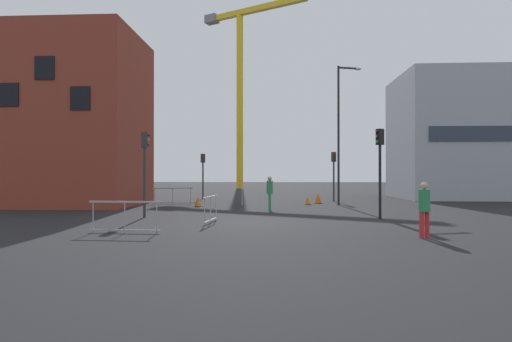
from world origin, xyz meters
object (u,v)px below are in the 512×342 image
(traffic_cone_by_barrier, at_px, (318,199))
(traffic_light_near, at_px, (145,160))
(traffic_light_verge, at_px, (203,168))
(traffic_cone_orange, at_px, (308,201))
(construction_crane, at_px, (241,72))
(pedestrian_waiting, at_px, (424,206))
(traffic_light_corner, at_px, (334,168))
(streetlamp_tall, at_px, (341,125))
(traffic_cone_striped, at_px, (198,202))
(traffic_light_median, at_px, (380,158))
(pedestrian_walking, at_px, (270,190))

(traffic_cone_by_barrier, bearing_deg, traffic_light_near, -133.25)
(traffic_light_verge, bearing_deg, traffic_cone_orange, -36.60)
(construction_crane, height_order, pedestrian_waiting, construction_crane)
(construction_crane, xyz_separation_m, traffic_cone_orange, (6.73, -27.98, -15.48))
(traffic_light_corner, bearing_deg, pedestrian_waiting, -88.36)
(streetlamp_tall, xyz_separation_m, traffic_cone_orange, (-2.08, 0.18, -4.83))
(construction_crane, xyz_separation_m, traffic_light_verge, (-1.16, -22.12, -13.29))
(construction_crane, height_order, traffic_light_corner, construction_crane)
(traffic_light_corner, height_order, traffic_cone_orange, traffic_light_corner)
(traffic_cone_by_barrier, height_order, traffic_cone_orange, traffic_cone_by_barrier)
(construction_crane, bearing_deg, traffic_cone_striped, -90.05)
(traffic_light_near, distance_m, traffic_cone_orange, 11.58)
(traffic_light_verge, height_order, pedestrian_waiting, traffic_light_verge)
(traffic_light_verge, relative_size, traffic_cone_striped, 6.04)
(traffic_light_median, height_order, traffic_cone_striped, traffic_light_median)
(construction_crane, height_order, traffic_light_median, construction_crane)
(traffic_cone_striped, xyz_separation_m, traffic_cone_orange, (6.76, 1.89, -0.04))
(traffic_light_near, xyz_separation_m, traffic_light_verge, (0.11, 13.89, -0.18))
(pedestrian_waiting, bearing_deg, traffic_light_near, 153.39)
(construction_crane, relative_size, traffic_cone_striped, 41.05)
(construction_crane, height_order, traffic_light_near, construction_crane)
(traffic_light_corner, height_order, pedestrian_walking, traffic_light_corner)
(construction_crane, bearing_deg, pedestrian_walking, -82.29)
(traffic_light_corner, relative_size, pedestrian_walking, 1.92)
(traffic_light_corner, distance_m, traffic_light_median, 11.09)
(construction_crane, xyz_separation_m, traffic_light_corner, (8.81, -25.02, -13.31))
(pedestrian_waiting, bearing_deg, traffic_light_verge, 118.55)
(streetlamp_tall, xyz_separation_m, traffic_cone_striped, (-8.84, -1.72, -4.79))
(traffic_cone_by_barrier, bearing_deg, pedestrian_walking, -120.42)
(construction_crane, relative_size, traffic_light_median, 6.16)
(traffic_light_corner, xyz_separation_m, traffic_cone_by_barrier, (-1.30, -1.67, -2.09))
(traffic_cone_by_barrier, bearing_deg, traffic_light_corner, 52.18)
(traffic_light_corner, bearing_deg, traffic_light_verge, 163.80)
(pedestrian_waiting, bearing_deg, pedestrian_walking, 118.15)
(traffic_light_verge, xyz_separation_m, traffic_cone_striped, (1.13, -7.75, -2.15))
(construction_crane, xyz_separation_m, traffic_cone_by_barrier, (7.51, -26.69, -15.41))
(streetlamp_tall, xyz_separation_m, traffic_cone_by_barrier, (-1.30, 1.47, -4.76))
(construction_crane, distance_m, traffic_light_corner, 29.68)
(traffic_cone_by_barrier, bearing_deg, traffic_light_verge, 152.23)
(construction_crane, height_order, pedestrian_walking, construction_crane)
(traffic_cone_striped, height_order, traffic_cone_orange, traffic_cone_striped)
(traffic_light_near, relative_size, traffic_cone_orange, 7.54)
(streetlamp_tall, bearing_deg, traffic_cone_striped, -169.01)
(traffic_light_verge, bearing_deg, traffic_light_corner, -16.20)
(traffic_light_corner, xyz_separation_m, pedestrian_walking, (-4.46, -7.06, -1.32))
(construction_crane, height_order, streetlamp_tall, construction_crane)
(construction_crane, bearing_deg, traffic_light_near, -92.01)
(streetlamp_tall, relative_size, traffic_light_corner, 2.50)
(pedestrian_walking, height_order, pedestrian_waiting, pedestrian_walking)
(traffic_light_median, bearing_deg, construction_crane, 104.36)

